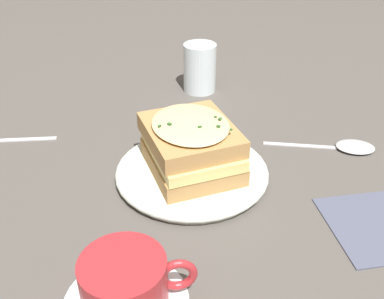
{
  "coord_description": "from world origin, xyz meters",
  "views": [
    {
      "loc": [
        0.55,
        -0.04,
        0.4
      ],
      "look_at": [
        0.01,
        0.02,
        0.05
      ],
      "focal_mm": 42.0,
      "sensor_mm": 36.0,
      "label": 1
    }
  ],
  "objects_px": {
    "sandwich": "(191,146)",
    "water_glass": "(200,68)",
    "teacup_with_saucer": "(126,285)",
    "napkin": "(372,226)",
    "dinner_plate": "(192,172)",
    "spoon": "(349,147)"
  },
  "relations": [
    {
      "from": "napkin",
      "to": "dinner_plate",
      "type": "bearing_deg",
      "value": -122.26
    },
    {
      "from": "teacup_with_saucer",
      "to": "water_glass",
      "type": "height_order",
      "value": "water_glass"
    },
    {
      "from": "napkin",
      "to": "water_glass",
      "type": "bearing_deg",
      "value": -159.61
    },
    {
      "from": "teacup_with_saucer",
      "to": "napkin",
      "type": "height_order",
      "value": "teacup_with_saucer"
    },
    {
      "from": "dinner_plate",
      "to": "teacup_with_saucer",
      "type": "height_order",
      "value": "teacup_with_saucer"
    },
    {
      "from": "teacup_with_saucer",
      "to": "napkin",
      "type": "distance_m",
      "value": 0.32
    },
    {
      "from": "sandwich",
      "to": "spoon",
      "type": "bearing_deg",
      "value": 99.69
    },
    {
      "from": "teacup_with_saucer",
      "to": "napkin",
      "type": "xyz_separation_m",
      "value": [
        -0.08,
        0.31,
        -0.03
      ]
    },
    {
      "from": "water_glass",
      "to": "dinner_plate",
      "type": "bearing_deg",
      "value": -9.84
    },
    {
      "from": "teacup_with_saucer",
      "to": "spoon",
      "type": "xyz_separation_m",
      "value": [
        -0.27,
        0.36,
        -0.02
      ]
    },
    {
      "from": "spoon",
      "to": "napkin",
      "type": "xyz_separation_m",
      "value": [
        0.18,
        -0.05,
        -0.0
      ]
    },
    {
      "from": "teacup_with_saucer",
      "to": "spoon",
      "type": "bearing_deg",
      "value": 34.27
    },
    {
      "from": "dinner_plate",
      "to": "spoon",
      "type": "relative_size",
      "value": 1.25
    },
    {
      "from": "sandwich",
      "to": "napkin",
      "type": "xyz_separation_m",
      "value": [
        0.14,
        0.22,
        -0.05
      ]
    },
    {
      "from": "dinner_plate",
      "to": "water_glass",
      "type": "height_order",
      "value": "water_glass"
    },
    {
      "from": "water_glass",
      "to": "napkin",
      "type": "xyz_separation_m",
      "value": [
        0.44,
        0.16,
        -0.05
      ]
    },
    {
      "from": "water_glass",
      "to": "napkin",
      "type": "height_order",
      "value": "water_glass"
    },
    {
      "from": "dinner_plate",
      "to": "water_glass",
      "type": "xyz_separation_m",
      "value": [
        -0.3,
        0.05,
        0.04
      ]
    },
    {
      "from": "dinner_plate",
      "to": "sandwich",
      "type": "height_order",
      "value": "sandwich"
    },
    {
      "from": "sandwich",
      "to": "water_glass",
      "type": "xyz_separation_m",
      "value": [
        -0.3,
        0.05,
        -0.01
      ]
    },
    {
      "from": "teacup_with_saucer",
      "to": "water_glass",
      "type": "xyz_separation_m",
      "value": [
        -0.52,
        0.15,
        0.02
      ]
    },
    {
      "from": "dinner_plate",
      "to": "water_glass",
      "type": "relative_size",
      "value": 2.32
    }
  ]
}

